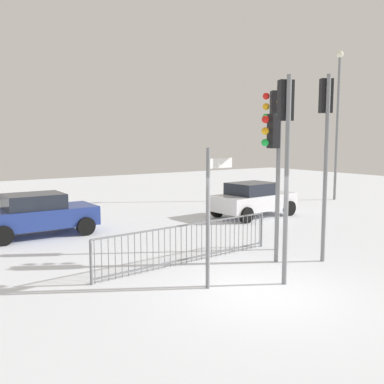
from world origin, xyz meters
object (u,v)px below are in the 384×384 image
direction_sign_post (210,211)px  traffic_light_rear_left (325,126)px  street_lamp (338,112)px  traffic_light_foreground_left (275,132)px  car_white_mid (253,199)px  traffic_light_mid_left (285,133)px  car_blue_near (38,214)px  traffic_light_mid_right (274,152)px

direction_sign_post → traffic_light_rear_left: bearing=-6.1°
traffic_light_rear_left → street_lamp: size_ratio=0.63×
traffic_light_foreground_left → car_white_mid: (3.41, 4.59, -2.76)m
traffic_light_mid_left → direction_sign_post: bearing=-179.7°
traffic_light_rear_left → traffic_light_mid_left: traffic_light_rear_left is taller
car_blue_near → traffic_light_mid_right: bearing=-57.7°
direction_sign_post → car_blue_near: 7.89m
traffic_light_rear_left → traffic_light_foreground_left: traffic_light_rear_left is taller
traffic_light_mid_right → traffic_light_rear_left: bearing=-101.6°
traffic_light_mid_right → direction_sign_post: size_ratio=1.30×
car_white_mid → traffic_light_mid_left: bearing=-132.9°
traffic_light_foreground_left → street_lamp: (10.69, 5.97, 1.24)m
traffic_light_foreground_left → direction_sign_post: bearing=148.2°
traffic_light_mid_right → car_blue_near: 8.46m
car_white_mid → car_blue_near: bearing=166.2°
traffic_light_mid_right → car_white_mid: bearing=-24.6°
street_lamp → car_blue_near: bearing=-180.0°
traffic_light_rear_left → direction_sign_post: (-3.92, -0.09, -1.90)m
street_lamp → car_white_mid: bearing=-169.2°
traffic_light_foreground_left → direction_sign_post: (-3.63, -1.68, -1.76)m
direction_sign_post → car_blue_near: direction_sign_post is taller
traffic_light_mid_left → street_lamp: street_lamp is taller
car_white_mid → street_lamp: street_lamp is taller
traffic_light_mid_left → direction_sign_post: traffic_light_mid_left is taller
street_lamp → traffic_light_mid_right: bearing=-149.3°
traffic_light_foreground_left → traffic_light_mid_right: size_ratio=1.18×
car_white_mid → traffic_light_mid_right: bearing=-133.2°
traffic_light_mid_left → street_lamp: 15.22m
traffic_light_mid_right → car_blue_near: size_ratio=1.07×
car_white_mid → street_lamp: size_ratio=0.49×
traffic_light_rear_left → street_lamp: street_lamp is taller
car_blue_near → traffic_light_mid_left: bearing=-67.8°
car_blue_near → street_lamp: 16.47m
traffic_light_mid_left → direction_sign_post: size_ratio=1.51×
traffic_light_mid_right → car_blue_near: traffic_light_mid_right is taller
traffic_light_mid_right → street_lamp: 13.71m
traffic_light_mid_left → car_blue_near: size_ratio=1.24×
traffic_light_foreground_left → street_lamp: street_lamp is taller
traffic_light_rear_left → direction_sign_post: 4.36m
car_white_mid → traffic_light_rear_left: bearing=-121.6°
traffic_light_rear_left → traffic_light_mid_right: traffic_light_rear_left is taller
traffic_light_mid_left → car_blue_near: traffic_light_mid_left is taller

